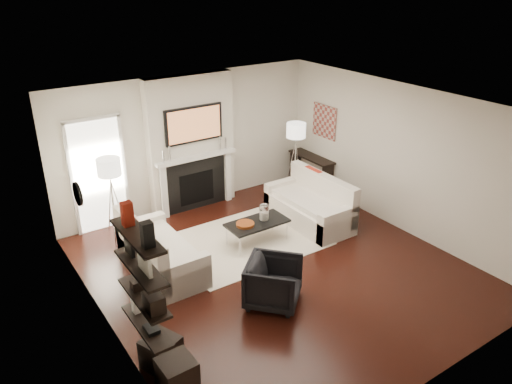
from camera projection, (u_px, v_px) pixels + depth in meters
room_envelope at (278, 193)px, 7.64m from camera, size 6.00×6.00×6.00m
chimney_breast at (191, 143)px, 9.81m from camera, size 1.80×0.25×2.70m
fireplace_surround at (196, 184)px, 10.04m from camera, size 1.30×0.02×1.04m
firebox at (197, 188)px, 10.07m from camera, size 0.75×0.02×0.65m
mantel_pilaster_l at (164, 192)px, 9.64m from camera, size 0.12×0.08×1.10m
mantel_pilaster_r at (228, 176)px, 10.38m from camera, size 0.12×0.08×1.10m
mantel_shelf at (196, 157)px, 9.76m from camera, size 1.70×0.18×0.07m
tv_body at (194, 124)px, 9.51m from camera, size 1.20×0.06×0.70m
tv_screen at (195, 125)px, 9.48m from camera, size 1.10×0.00×0.62m
candlestick_l_tall at (170, 153)px, 9.41m from camera, size 0.04×0.04×0.30m
candlestick_l_short at (163, 156)px, 9.36m from camera, size 0.04×0.04×0.24m
candlestick_r_tall at (220, 143)px, 9.97m from camera, size 0.04×0.04×0.30m
candlestick_r_short at (225, 143)px, 10.05m from camera, size 0.04×0.04×0.24m
hallway_panel at (98, 176)px, 9.06m from camera, size 0.90×0.02×2.10m
door_trim_l at (72, 182)px, 8.80m from camera, size 0.06×0.06×2.16m
door_trim_r at (124, 171)px, 9.29m from camera, size 0.06×0.06×2.16m
door_trim_top at (91, 119)px, 8.60m from camera, size 1.02×0.06×0.06m
rug at (245, 241)px, 8.99m from camera, size 2.60×2.00×0.01m
loveseat_left_base at (162, 259)px, 8.06m from camera, size 0.85×1.80×0.42m
loveseat_left_back at (141, 248)px, 7.76m from camera, size 0.18×1.80×0.80m
loveseat_left_arm_n at (184, 278)px, 7.41m from camera, size 0.85×0.18×0.60m
loveseat_left_arm_s at (142, 234)px, 8.63m from camera, size 0.85×0.18×0.60m
loveseat_left_cushion at (164, 244)px, 7.98m from camera, size 0.63×1.44×0.10m
pillow_left_orange at (132, 229)px, 7.90m from camera, size 0.10×0.42×0.42m
pillow_left_charcoal at (147, 245)px, 7.45m from camera, size 0.10×0.40×0.40m
loveseat_right_base at (309, 213)px, 9.58m from camera, size 0.85×1.80×0.42m
loveseat_right_back at (323, 194)px, 9.62m from camera, size 0.18×1.80×0.80m
loveseat_right_arm_n at (338, 225)px, 8.93m from camera, size 0.85×0.18×0.60m
loveseat_right_arm_s at (283, 194)px, 10.15m from camera, size 0.85×0.18×0.60m
loveseat_right_cushion at (307, 201)px, 9.45m from camera, size 0.63×1.44×0.10m
pillow_right_orange at (313, 179)px, 9.76m from camera, size 0.10×0.42×0.42m
pillow_right_charcoal at (334, 190)px, 9.31m from camera, size 0.10×0.40×0.40m
coffee_table at (257, 223)px, 8.79m from camera, size 1.10×0.55×0.04m
coffee_leg_nw at (240, 246)px, 8.45m from camera, size 0.02×0.02×0.38m
coffee_leg_ne at (287, 231)px, 8.97m from camera, size 0.02×0.02×0.38m
coffee_leg_sw at (227, 236)px, 8.79m from camera, size 0.02×0.02×0.38m
coffee_leg_se at (273, 221)px, 9.30m from camera, size 0.02×0.02×0.38m
hurricane_glass at (264, 213)px, 8.80m from camera, size 0.17×0.17×0.29m
hurricane_candle at (264, 216)px, 8.83m from camera, size 0.11×0.11×0.17m
copper_bowl at (245, 224)px, 8.64m from camera, size 0.32×0.32×0.05m
armchair at (274, 280)px, 7.20m from camera, size 1.02×1.02×0.77m
lamp_left_post at (115, 212)px, 8.72m from camera, size 0.02×0.02×1.20m
lamp_left_shade at (109, 167)px, 8.37m from camera, size 0.40×0.40×0.30m
lamp_left_leg_a at (121, 211)px, 8.78m from camera, size 0.25×0.02×1.23m
lamp_left_leg_b at (110, 211)px, 8.77m from camera, size 0.14×0.22×1.23m
lamp_left_leg_c at (113, 215)px, 8.62m from camera, size 0.14×0.22×1.23m
lamp_right_post at (295, 169)px, 10.61m from camera, size 0.02×0.02×1.20m
lamp_right_shade at (296, 130)px, 10.26m from camera, size 0.40×0.40×0.30m
lamp_right_leg_a at (299, 168)px, 10.67m from camera, size 0.25×0.02×1.23m
lamp_right_leg_b at (290, 168)px, 10.66m from camera, size 0.14×0.22×1.23m
lamp_right_leg_c at (296, 171)px, 10.51m from camera, size 0.14×0.22×1.23m
console_top at (312, 157)px, 10.88m from camera, size 0.35×1.20×0.04m
console_leg_n at (327, 181)px, 10.62m from camera, size 0.30×0.04×0.71m
console_leg_s at (295, 166)px, 11.45m from camera, size 0.30×0.04×0.71m
wall_art at (325, 121)px, 10.50m from camera, size 0.03×0.70×0.70m
shelf_bottom at (147, 326)px, 5.81m from camera, size 0.25×1.00×0.03m
shelf_lower at (144, 297)px, 5.64m from camera, size 0.25×1.00×0.04m
shelf_upper at (141, 267)px, 5.48m from camera, size 0.25×1.00×0.04m
shelf_top at (137, 236)px, 5.32m from camera, size 0.25×1.00×0.04m
decor_magfile_a at (147, 235)px, 5.01m from camera, size 0.12×0.10×0.28m
decor_magfile_b at (127, 214)px, 5.43m from camera, size 0.12×0.10×0.28m
decor_frame_a at (145, 263)px, 5.32m from camera, size 0.04×0.30×0.22m
decor_frame_b at (129, 247)px, 5.66m from camera, size 0.04×0.22×0.18m
decor_wine_rack at (154, 302)px, 5.37m from camera, size 0.18×0.25×0.20m
decor_box_small at (138, 285)px, 5.74m from camera, size 0.15×0.12×0.12m
decor_books at (152, 329)px, 5.69m from camera, size 0.14×0.20×0.05m
decor_box_tall at (137, 305)px, 5.98m from camera, size 0.10×0.10×0.18m
clock_rim at (78, 194)px, 6.77m from camera, size 0.04×0.34×0.34m
clock_face at (79, 194)px, 6.79m from camera, size 0.01×0.29×0.29m
ottoman_near at (161, 352)px, 6.11m from camera, size 0.52×0.52×0.40m
ottoman_far at (177, 374)px, 5.78m from camera, size 0.41×0.41×0.40m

